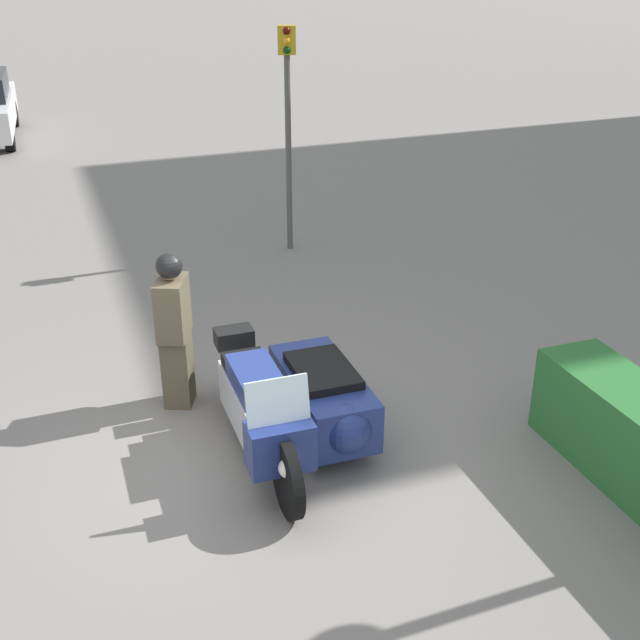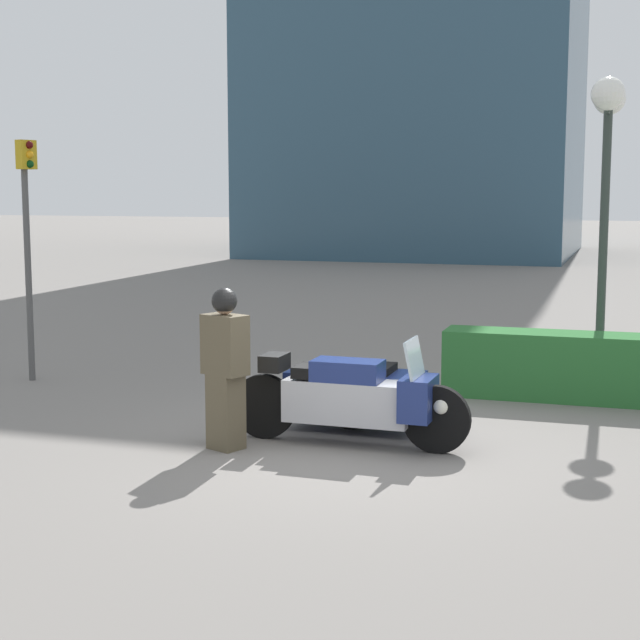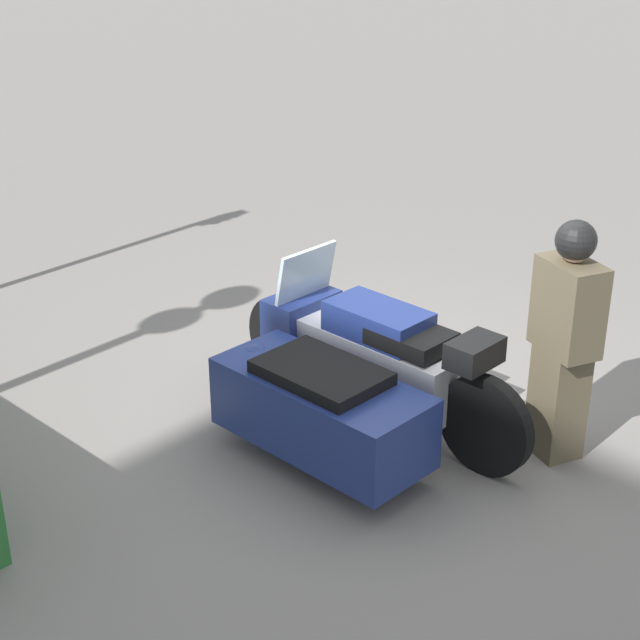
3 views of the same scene
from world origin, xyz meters
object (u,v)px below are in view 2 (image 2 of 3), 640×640
object	(u,v)px
police_motorcycle	(361,394)
hedge_bush_curbside	(580,367)
twin_lamp_post	(607,133)
officer_rider	(225,364)
traffic_light_far	(28,224)

from	to	relation	value
police_motorcycle	hedge_bush_curbside	bearing A→B (deg)	51.51
hedge_bush_curbside	twin_lamp_post	bearing A→B (deg)	80.00
officer_rider	traffic_light_far	size ratio (longest dim) A/B	0.50
police_motorcycle	hedge_bush_curbside	distance (m)	3.46
officer_rider	traffic_light_far	xyz separation A→B (m)	(-4.09, 2.57, 1.33)
police_motorcycle	traffic_light_far	size ratio (longest dim) A/B	0.78
traffic_light_far	officer_rider	bearing A→B (deg)	-15.14
police_motorcycle	traffic_light_far	bearing A→B (deg)	163.25
hedge_bush_curbside	twin_lamp_post	xyz separation A→B (m)	(0.19, 1.09, 3.01)
officer_rider	twin_lamp_post	world-z (taller)	twin_lamp_post
hedge_bush_curbside	traffic_light_far	world-z (taller)	traffic_light_far
police_motorcycle	hedge_bush_curbside	size ratio (longest dim) A/B	0.75
hedge_bush_curbside	officer_rider	bearing A→B (deg)	-133.41
police_motorcycle	traffic_light_far	distance (m)	5.82
hedge_bush_curbside	traffic_light_far	size ratio (longest dim) A/B	1.03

